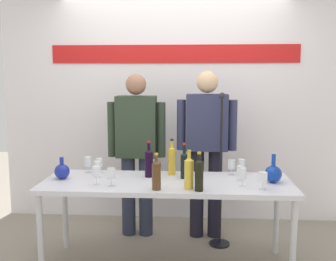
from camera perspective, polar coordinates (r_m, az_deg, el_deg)
back_wall at (r=4.52m, az=0.91°, el=6.03°), size 3.94×0.11×3.00m
display_table at (r=3.40m, az=-0.17°, el=-8.28°), size 2.12×0.72×0.76m
decanter_blue_left at (r=3.57m, az=-15.03°, el=-5.66°), size 0.13×0.13×0.19m
decanter_blue_right at (r=3.45m, az=14.91°, el=-6.00°), size 0.14×0.14×0.24m
presenter_left at (r=4.04m, az=-4.54°, el=-2.12°), size 0.59×0.22×1.66m
presenter_right at (r=4.00m, az=5.57°, el=-1.85°), size 0.60×0.22×1.69m
wine_bottle_0 at (r=3.50m, az=-2.77°, el=-4.55°), size 0.07×0.07×0.32m
wine_bottle_1 at (r=3.09m, az=4.50°, el=-6.24°), size 0.07×0.07×0.31m
wine_bottle_2 at (r=3.57m, az=0.55°, el=-4.18°), size 0.07×0.07×0.33m
wine_bottle_3 at (r=3.46m, az=2.36°, el=-4.82°), size 0.07×0.07×0.31m
wine_bottle_4 at (r=3.11m, az=-1.68°, el=-6.27°), size 0.07×0.07×0.29m
wine_bottle_5 at (r=3.13m, az=3.04°, el=-5.98°), size 0.07×0.07×0.31m
wine_glass_left_0 at (r=3.54m, az=-10.13°, el=-5.03°), size 0.06×0.06×0.15m
wine_glass_left_1 at (r=3.73m, az=-11.45°, el=-4.46°), size 0.06×0.06×0.15m
wine_glass_left_2 at (r=3.70m, az=-9.88°, el=-4.61°), size 0.06×0.06×0.14m
wine_glass_left_3 at (r=3.24m, az=-8.17°, el=-6.20°), size 0.07×0.07×0.15m
wine_glass_left_4 at (r=3.30m, az=-10.28°, el=-5.80°), size 0.07×0.07×0.16m
wine_glass_right_0 at (r=3.43m, az=10.36°, el=-5.68°), size 0.06×0.06×0.13m
wine_glass_right_1 at (r=3.66m, az=10.54°, el=-4.69°), size 0.06×0.06×0.14m
wine_glass_right_2 at (r=3.26m, az=10.73°, el=-6.16°), size 0.06×0.06×0.15m
wine_glass_right_3 at (r=3.62m, az=9.11°, el=-4.85°), size 0.06×0.06×0.14m
wine_glass_right_4 at (r=3.21m, az=13.52°, el=-6.63°), size 0.07×0.07×0.14m
microphone_stand at (r=3.91m, az=7.54°, el=-9.30°), size 0.20×0.20×1.49m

